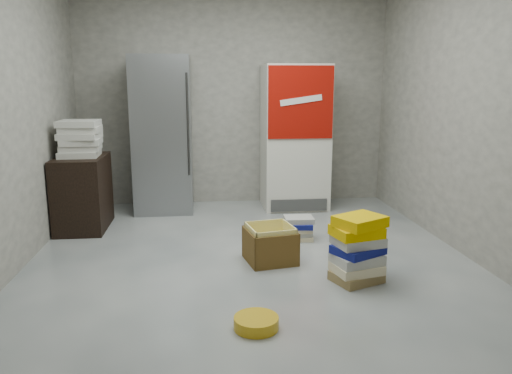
{
  "coord_description": "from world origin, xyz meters",
  "views": [
    {
      "loc": [
        -0.42,
        -4.1,
        1.59
      ],
      "look_at": [
        0.1,
        0.7,
        0.57
      ],
      "focal_mm": 35.0,
      "sensor_mm": 36.0,
      "label": 1
    }
  ],
  "objects_px": {
    "wood_shelf": "(83,193)",
    "phonebook_stack_main": "(357,249)",
    "cardboard_box": "(270,247)",
    "coke_cooler": "(295,137)",
    "steel_fridge": "(163,135)"
  },
  "relations": [
    {
      "from": "steel_fridge",
      "to": "cardboard_box",
      "type": "bearing_deg",
      "value": -61.78
    },
    {
      "from": "wood_shelf",
      "to": "cardboard_box",
      "type": "height_order",
      "value": "wood_shelf"
    },
    {
      "from": "coke_cooler",
      "to": "phonebook_stack_main",
      "type": "relative_size",
      "value": 3.31
    },
    {
      "from": "wood_shelf",
      "to": "phonebook_stack_main",
      "type": "height_order",
      "value": "wood_shelf"
    },
    {
      "from": "phonebook_stack_main",
      "to": "steel_fridge",
      "type": "bearing_deg",
      "value": 102.65
    },
    {
      "from": "wood_shelf",
      "to": "cardboard_box",
      "type": "bearing_deg",
      "value": -33.57
    },
    {
      "from": "cardboard_box",
      "to": "wood_shelf",
      "type": "bearing_deg",
      "value": 135.64
    },
    {
      "from": "steel_fridge",
      "to": "phonebook_stack_main",
      "type": "xyz_separation_m",
      "value": [
        1.71,
        -2.51,
        -0.68
      ]
    },
    {
      "from": "coke_cooler",
      "to": "wood_shelf",
      "type": "relative_size",
      "value": 2.25
    },
    {
      "from": "coke_cooler",
      "to": "cardboard_box",
      "type": "distance_m",
      "value": 2.21
    },
    {
      "from": "steel_fridge",
      "to": "wood_shelf",
      "type": "distance_m",
      "value": 1.23
    },
    {
      "from": "phonebook_stack_main",
      "to": "wood_shelf",
      "type": "bearing_deg",
      "value": 123.37
    },
    {
      "from": "wood_shelf",
      "to": "phonebook_stack_main",
      "type": "bearing_deg",
      "value": -35.1
    },
    {
      "from": "steel_fridge",
      "to": "cardboard_box",
      "type": "distance_m",
      "value": 2.4
    },
    {
      "from": "wood_shelf",
      "to": "coke_cooler",
      "type": "bearing_deg",
      "value": 16.28
    }
  ]
}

